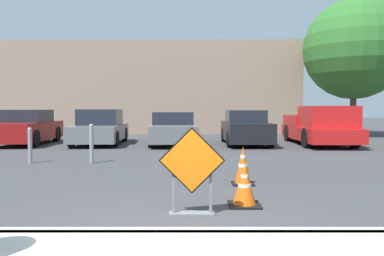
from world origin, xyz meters
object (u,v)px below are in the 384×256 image
traffic_cone_second (241,166)px  bollard_second (28,144)px  parked_car_third (171,129)px  parked_car_fourth (244,128)px  pickup_truck (319,128)px  parked_car_nearest (25,128)px  bollard_nearest (90,143)px  road_closed_sign (190,169)px  traffic_cone_nearest (243,186)px  parked_car_second (98,128)px

traffic_cone_second → bollard_second: bearing=152.1°
traffic_cone_second → parked_car_third: parked_car_third is taller
parked_car_fourth → pickup_truck: pickup_truck is taller
parked_car_nearest → parked_car_third: 6.17m
parked_car_third → bollard_nearest: (-1.95, -5.61, -0.07)m
pickup_truck → road_closed_sign: bearing=63.5°
road_closed_sign → parked_car_nearest: parked_car_nearest is taller
bollard_second → parked_car_fourth: bearing=39.1°
traffic_cone_nearest → pickup_truck: pickup_truck is taller
road_closed_sign → bollard_second: size_ratio=1.26×
parked_car_nearest → parked_car_third: parked_car_nearest is taller
traffic_cone_nearest → bollard_nearest: 5.80m
parked_car_fourth → traffic_cone_nearest: bearing=81.7°
road_closed_sign → parked_car_third: (-0.83, 10.65, -0.01)m
road_closed_sign → parked_car_second: (-3.91, 10.65, 0.02)m
parked_car_second → pickup_truck: (9.25, -0.45, 0.05)m
road_closed_sign → parked_car_nearest: bearing=123.5°
parked_car_fourth → bollard_second: parked_car_fourth is taller
parked_car_nearest → pickup_truck: pickup_truck is taller
parked_car_nearest → bollard_nearest: (4.22, -5.54, -0.11)m
parked_car_nearest → pickup_truck: (12.33, -0.38, 0.04)m
parked_car_second → parked_car_third: parked_car_second is taller
road_closed_sign → bollard_nearest: 5.75m
parked_car_second → parked_car_fourth: size_ratio=1.04×
road_closed_sign → traffic_cone_second: bearing=64.6°
parked_car_nearest → traffic_cone_nearest: bearing=125.6°
road_closed_sign → bollard_second: (-4.47, 5.04, -0.13)m
parked_car_fourth → road_closed_sign: bearing=77.8°
traffic_cone_second → bollard_nearest: bearing=142.5°
road_closed_sign → bollard_nearest: size_ratio=1.15×
traffic_cone_nearest → parked_car_fourth: parked_car_fourth is taller
traffic_cone_second → parked_car_second: parked_car_second is taller
traffic_cone_second → bollard_second: 6.21m
traffic_cone_nearest → parked_car_nearest: (-7.81, 10.08, 0.38)m
bollard_nearest → bollard_second: size_ratio=1.10×
parked_car_nearest → traffic_cone_second: bearing=131.4°
road_closed_sign → parked_car_third: bearing=94.4°
road_closed_sign → traffic_cone_nearest: 1.02m
traffic_cone_nearest → traffic_cone_second: size_ratio=0.83×
pickup_truck → bollard_second: size_ratio=5.13×
parked_car_third → parked_car_fourth: bearing=173.5°
parked_car_third → bollard_second: bearing=53.0°
road_closed_sign → parked_car_third: size_ratio=0.27×
parked_car_second → parked_car_fourth: (6.17, -0.15, 0.00)m
road_closed_sign → traffic_cone_nearest: (0.81, 0.50, -0.35)m
parked_car_second → parked_car_fourth: parked_car_second is taller
traffic_cone_nearest → parked_car_nearest: bearing=127.8°
parked_car_third → parked_car_fourth: size_ratio=1.13×
parked_car_second → bollard_second: parked_car_second is taller
bollard_second → bollard_nearest: bearing=0.0°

